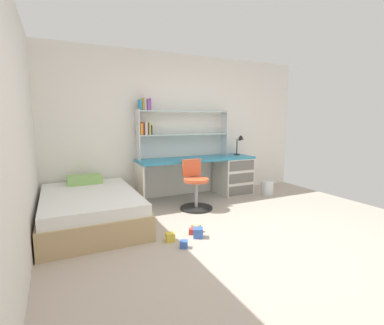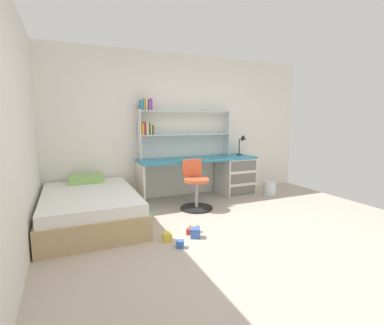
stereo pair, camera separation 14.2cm
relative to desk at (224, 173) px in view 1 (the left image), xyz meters
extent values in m
cube|color=#B2A393|center=(-0.92, -2.17, -0.42)|extent=(5.47, 5.99, 0.02)
cube|color=white|center=(-0.92, 0.35, 0.88)|extent=(5.47, 0.06, 2.60)
cube|color=silver|center=(-3.18, -2.17, 0.88)|extent=(0.06, 5.99, 2.60)
cube|color=teal|center=(-0.58, 0.00, 0.31)|extent=(2.17, 0.60, 0.04)
cube|color=silver|center=(0.20, 0.00, -0.06)|extent=(0.60, 0.57, 0.70)
cube|color=silver|center=(-1.65, 0.00, -0.06)|extent=(0.03, 0.54, 0.70)
cube|color=#64625E|center=(0.20, -0.29, -0.30)|extent=(0.54, 0.01, 0.18)
cube|color=#64625E|center=(0.20, -0.29, -0.06)|extent=(0.54, 0.01, 0.18)
cube|color=#64625E|center=(0.20, -0.29, 0.17)|extent=(0.54, 0.01, 0.18)
cube|color=silver|center=(-1.61, 0.18, 0.76)|extent=(0.02, 0.22, 0.86)
cube|color=silver|center=(0.10, 0.18, 0.76)|extent=(0.02, 0.22, 0.86)
cube|color=silver|center=(-0.75, 0.18, 0.75)|extent=(1.69, 0.22, 0.02)
cube|color=silver|center=(-0.75, 0.18, 1.16)|extent=(1.69, 0.22, 0.02)
cube|color=gold|center=(-1.56, 0.18, 0.86)|extent=(0.03, 0.15, 0.20)
cube|color=red|center=(-1.53, 0.18, 0.86)|extent=(0.02, 0.16, 0.21)
cube|color=beige|center=(-1.49, 0.18, 0.87)|extent=(0.04, 0.20, 0.22)
cube|color=#26262D|center=(-1.45, 0.18, 0.86)|extent=(0.02, 0.18, 0.21)
cube|color=yellow|center=(-1.42, 0.18, 0.86)|extent=(0.03, 0.15, 0.21)
cube|color=#26262D|center=(-1.39, 0.18, 0.84)|extent=(0.02, 0.14, 0.16)
cube|color=#338CBF|center=(-1.56, 0.18, 1.25)|extent=(0.04, 0.12, 0.17)
cube|color=gold|center=(-1.52, 0.18, 1.27)|extent=(0.02, 0.12, 0.20)
cube|color=beige|center=(-1.49, 0.18, 1.27)|extent=(0.04, 0.16, 0.21)
cube|color=purple|center=(-1.44, 0.18, 1.25)|extent=(0.04, 0.20, 0.17)
cube|color=purple|center=(-1.40, 0.18, 1.27)|extent=(0.02, 0.19, 0.20)
cylinder|color=black|center=(0.33, 0.07, 0.33)|extent=(0.12, 0.12, 0.02)
cylinder|color=black|center=(0.33, 0.07, 0.49)|extent=(0.02, 0.02, 0.30)
cone|color=black|center=(0.41, 0.02, 0.64)|extent=(0.12, 0.11, 0.13)
cylinder|color=black|center=(-0.89, -0.60, -0.40)|extent=(0.52, 0.52, 0.03)
cylinder|color=#A5A8AD|center=(-0.89, -0.60, -0.19)|extent=(0.05, 0.05, 0.45)
cylinder|color=#D85933|center=(-0.89, -0.60, 0.06)|extent=(0.40, 0.40, 0.05)
cube|color=#D85933|center=(-0.89, -0.42, 0.23)|extent=(0.32, 0.05, 0.28)
cube|color=tan|center=(-2.51, -0.60, -0.26)|extent=(1.25, 1.81, 0.31)
cube|color=white|center=(-2.51, -0.60, -0.03)|extent=(1.19, 1.75, 0.14)
cube|color=#8CBF66|center=(-2.51, 0.05, 0.10)|extent=(0.50, 0.32, 0.12)
cylinder|color=silver|center=(0.72, -0.40, -0.28)|extent=(0.24, 0.24, 0.27)
cube|color=red|center=(-1.40, -1.49, -0.38)|extent=(0.10, 0.10, 0.07)
cube|color=#479E51|center=(-1.72, -0.75, -0.37)|extent=(0.13, 0.13, 0.09)
cube|color=#3860B7|center=(-1.65, -1.79, -0.37)|extent=(0.11, 0.11, 0.08)
cube|color=gold|center=(-1.72, -1.56, -0.36)|extent=(0.11, 0.11, 0.10)
cube|color=tan|center=(-1.32, -1.44, -0.37)|extent=(0.12, 0.12, 0.09)
cube|color=#3860B7|center=(-1.38, -1.61, -0.36)|extent=(0.15, 0.15, 0.12)
camera|label=1|loc=(-2.87, -4.54, 1.00)|focal=26.51mm
camera|label=2|loc=(-2.74, -4.60, 1.00)|focal=26.51mm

